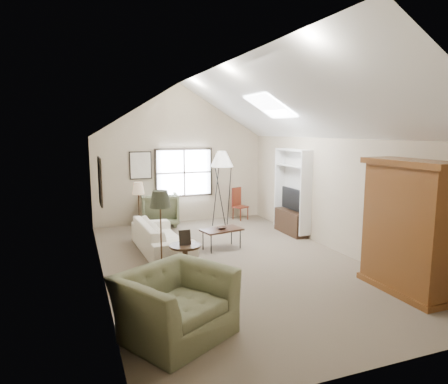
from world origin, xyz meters
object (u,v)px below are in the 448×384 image
object	(u,v)px
armchair_far	(159,209)
side_table	(185,260)
coffee_table	(222,239)
sofa	(162,237)
side_chair	(240,204)
armchair_near	(175,304)
armoire	(409,227)

from	to	relation	value
armchair_far	side_table	distance (m)	4.09
coffee_table	side_table	world-z (taller)	side_table
sofa	side_table	size ratio (longest dim) A/B	3.99
armchair_far	coffee_table	xyz separation A→B (m)	(0.86, -2.75, -0.24)
side_chair	sofa	bearing A→B (deg)	-163.76
sofa	armchair_far	size ratio (longest dim) A/B	2.26
sofa	armchair_near	bearing A→B (deg)	168.02
armchair_far	side_chair	distance (m)	2.44
armoire	armchair_near	world-z (taller)	armoire
armchair_near	side_table	size ratio (longest dim) A/B	2.30
side_table	sofa	bearing A→B (deg)	93.58
armoire	armchair_far	size ratio (longest dim) A/B	2.14
armoire	side_chair	xyz separation A→B (m)	(-0.44, 5.98, -0.62)
coffee_table	side_table	xyz separation A→B (m)	(-1.21, -1.32, 0.06)
armchair_near	side_table	distance (m)	2.23
coffee_table	side_table	size ratio (longest dim) A/B	1.56
armoire	armchair_far	distance (m)	6.78
sofa	side_table	bearing A→B (deg)	-179.09
side_table	side_chair	bearing A→B (deg)	54.70
side_table	side_chair	world-z (taller)	side_chair
coffee_table	side_table	bearing A→B (deg)	-132.68
sofa	coffee_table	bearing A→B (deg)	-104.80
coffee_table	armoire	bearing A→B (deg)	-58.79
sofa	armchair_near	distance (m)	3.76
sofa	armchair_far	world-z (taller)	armchair_far
sofa	side_chair	bearing A→B (deg)	-53.60
armchair_near	side_table	xyz separation A→B (m)	(0.71, 2.11, -0.14)
coffee_table	side_chair	xyz separation A→B (m)	(1.58, 2.64, 0.25)
sofa	side_table	distance (m)	1.60
armoire	coffee_table	size ratio (longest dim) A/B	2.42
sofa	armchair_near	xyz separation A→B (m)	(-0.61, -3.71, 0.10)
armoire	armchair_far	world-z (taller)	armoire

